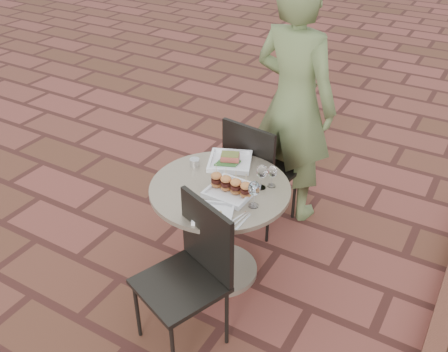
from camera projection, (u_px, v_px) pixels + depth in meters
The scene contains 14 objects.
ground at pixel (202, 264), 3.62m from camera, with size 60.00×60.00×0.00m, color brown.
cafe_table at pixel (220, 217), 3.30m from camera, with size 0.90×0.90×0.73m.
chair_far at pixel (256, 167), 3.70m from camera, with size 0.49×0.49×0.93m.
chair_near at pixel (193, 265), 2.82m from camera, with size 0.57×0.57×0.93m.
diner at pixel (294, 103), 3.71m from camera, with size 0.69×0.45×1.89m, color #546437.
plate_salmon at pixel (230, 161), 3.39m from camera, with size 0.37×0.37×0.08m.
plate_sliders at pixel (231, 187), 3.08m from camera, with size 0.29×0.28×0.18m.
plate_tuna at pixel (214, 214), 2.90m from camera, with size 0.29×0.29×0.03m.
wine_glass_right at pixel (254, 189), 2.92m from camera, with size 0.07×0.07×0.17m.
wine_glass_mid at pixel (262, 172), 3.09m from camera, with size 0.07×0.07×0.17m.
wine_glass_far at pixel (272, 172), 3.11m from camera, with size 0.06×0.06×0.15m.
steel_ramekin at pixel (195, 162), 3.37m from camera, with size 0.07×0.07×0.05m, color silver.
cutlery_set at pixel (239, 220), 2.87m from camera, with size 0.09×0.20×0.00m, color silver, non-canonical shape.
planter_curb at pixel (443, 316), 3.12m from camera, with size 0.12×3.00×0.15m, color brown.
Camera 1 is at (1.50, -2.25, 2.50)m, focal length 40.00 mm.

